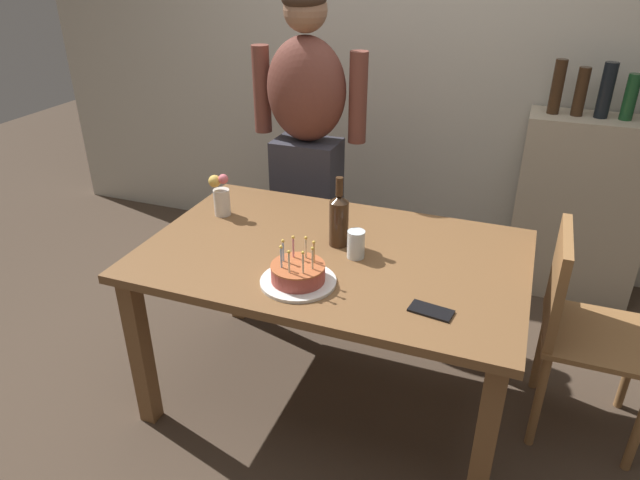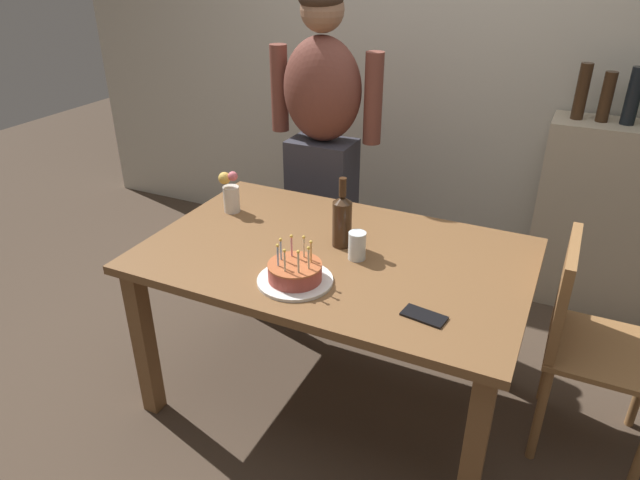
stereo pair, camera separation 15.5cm
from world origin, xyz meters
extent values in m
plane|color=#47382B|center=(0.00, 0.00, 0.00)|extent=(10.00, 10.00, 0.00)
cube|color=beige|center=(0.00, 1.55, 1.30)|extent=(5.20, 0.10, 2.60)
cube|color=brown|center=(0.00, 0.00, 0.72)|extent=(1.50, 0.96, 0.03)
cube|color=brown|center=(-0.68, -0.41, 0.35)|extent=(0.07, 0.07, 0.70)
cube|color=brown|center=(0.68, -0.41, 0.35)|extent=(0.07, 0.07, 0.70)
cube|color=brown|center=(-0.68, 0.41, 0.35)|extent=(0.07, 0.07, 0.70)
cube|color=brown|center=(0.68, 0.41, 0.35)|extent=(0.07, 0.07, 0.70)
cylinder|color=white|center=(-0.04, -0.27, 0.75)|extent=(0.28, 0.28, 0.01)
cylinder|color=#B24C42|center=(-0.04, -0.27, 0.78)|extent=(0.19, 0.19, 0.06)
cylinder|color=#B75B33|center=(-0.04, -0.27, 0.81)|extent=(0.20, 0.20, 0.01)
cylinder|color=#93B7DB|center=(-0.09, -0.30, 0.85)|extent=(0.01, 0.01, 0.07)
sphere|color=#F9C64C|center=(-0.09, -0.30, 0.90)|extent=(0.01, 0.01, 0.01)
cylinder|color=beige|center=(-0.05, -0.32, 0.85)|extent=(0.01, 0.01, 0.07)
sphere|color=#F9C64C|center=(-0.05, -0.32, 0.90)|extent=(0.01, 0.01, 0.01)
cylinder|color=beige|center=(0.00, -0.31, 0.85)|extent=(0.01, 0.01, 0.07)
sphere|color=#F9C64C|center=(0.00, -0.31, 0.90)|extent=(0.01, 0.01, 0.01)
cylinder|color=beige|center=(0.02, -0.27, 0.85)|extent=(0.01, 0.01, 0.07)
sphere|color=#F9C64C|center=(0.02, -0.27, 0.90)|extent=(0.01, 0.01, 0.01)
cylinder|color=#EAB266|center=(0.01, -0.23, 0.85)|extent=(0.01, 0.01, 0.07)
sphere|color=#F9C64C|center=(0.01, -0.23, 0.90)|extent=(0.01, 0.01, 0.01)
cylinder|color=beige|center=(-0.03, -0.21, 0.85)|extent=(0.01, 0.01, 0.07)
sphere|color=#F9C64C|center=(-0.03, -0.21, 0.90)|extent=(0.01, 0.01, 0.01)
cylinder|color=pink|center=(-0.08, -0.22, 0.85)|extent=(0.01, 0.01, 0.07)
sphere|color=#F9C64C|center=(-0.08, -0.22, 0.90)|extent=(0.01, 0.01, 0.01)
cylinder|color=#93B7DB|center=(-0.10, -0.26, 0.85)|extent=(0.01, 0.01, 0.07)
sphere|color=#F9C64C|center=(-0.10, -0.26, 0.90)|extent=(0.01, 0.01, 0.01)
cylinder|color=silver|center=(0.10, -0.01, 0.80)|extent=(0.07, 0.07, 0.11)
cylinder|color=#382314|center=(0.00, 0.06, 0.83)|extent=(0.08, 0.08, 0.19)
cone|color=#382314|center=(0.00, 0.06, 0.94)|extent=(0.08, 0.08, 0.03)
cylinder|color=#382314|center=(0.00, 0.06, 0.99)|extent=(0.03, 0.03, 0.07)
cube|color=black|center=(0.44, -0.28, 0.74)|extent=(0.15, 0.09, 0.01)
cylinder|color=silver|center=(-0.58, 0.15, 0.80)|extent=(0.07, 0.07, 0.12)
sphere|color=#DB6670|center=(-0.56, 0.15, 0.91)|extent=(0.04, 0.04, 0.04)
sphere|color=gold|center=(-0.60, 0.14, 0.90)|extent=(0.05, 0.05, 0.05)
cube|color=#33333D|center=(-0.42, 0.77, 0.46)|extent=(0.34, 0.23, 0.92)
ellipsoid|color=brown|center=(-0.42, 0.77, 1.18)|extent=(0.41, 0.27, 0.52)
sphere|color=#936B51|center=(-0.42, 0.77, 1.55)|extent=(0.21, 0.21, 0.21)
cylinder|color=brown|center=(-0.16, 0.80, 1.15)|extent=(0.09, 0.09, 0.44)
cylinder|color=brown|center=(-0.68, 0.80, 1.15)|extent=(0.09, 0.09, 0.44)
cube|color=olive|center=(1.04, 0.20, 0.46)|extent=(0.42, 0.42, 0.02)
cube|color=olive|center=(0.85, 0.20, 0.67)|extent=(0.04, 0.40, 0.40)
cylinder|color=olive|center=(0.86, 0.02, 0.23)|extent=(0.04, 0.04, 0.45)
cylinder|color=olive|center=(0.86, 0.38, 0.23)|extent=(0.04, 0.04, 0.45)
cube|color=tan|center=(0.98, 1.33, 0.52)|extent=(0.68, 0.30, 1.03)
cylinder|color=#382314|center=(0.75, 1.33, 1.17)|extent=(0.06, 0.06, 0.28)
cylinder|color=#382314|center=(0.86, 1.33, 1.15)|extent=(0.06, 0.06, 0.24)
cylinder|color=black|center=(0.98, 1.33, 1.17)|extent=(0.07, 0.07, 0.28)
camera|label=1|loc=(0.65, -1.87, 1.82)|focal=31.93mm
camera|label=2|loc=(0.79, -1.81, 1.82)|focal=31.93mm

